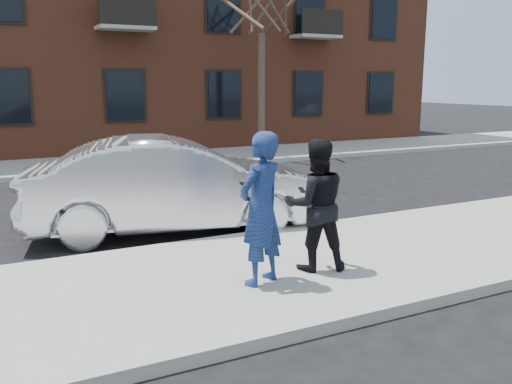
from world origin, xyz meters
TOP-DOWN VIEW (x-y plane):
  - ground at (0.00, 0.00)m, footprint 100.00×100.00m
  - near_sidewalk at (0.00, -0.25)m, footprint 50.00×3.50m
  - near_curb at (0.00, 1.55)m, footprint 50.00×0.10m
  - far_sidewalk at (0.00, 11.25)m, footprint 50.00×3.50m
  - far_curb at (0.00, 9.45)m, footprint 50.00×0.10m
  - apartment_building at (2.00, 18.00)m, footprint 24.30×10.30m
  - silver_sedan at (-1.53, 2.70)m, footprint 5.44×2.82m
  - man_hoodie at (-1.50, -0.63)m, footprint 0.83×0.71m
  - man_peacoat at (-0.60, -0.48)m, footprint 1.04×0.91m

SIDE VIEW (x-z plane):
  - ground at x=0.00m, z-range 0.00..0.00m
  - near_sidewalk at x=0.00m, z-range 0.00..0.15m
  - near_curb at x=0.00m, z-range 0.00..0.15m
  - far_sidewalk at x=0.00m, z-range 0.00..0.15m
  - far_curb at x=0.00m, z-range 0.00..0.15m
  - silver_sedan at x=-1.53m, z-range 0.00..1.71m
  - man_peacoat at x=-0.60m, z-range 0.15..1.94m
  - man_hoodie at x=-1.50m, z-range 0.15..2.08m
  - apartment_building at x=2.00m, z-range 0.01..12.31m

